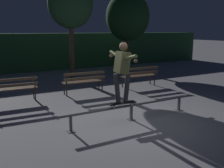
# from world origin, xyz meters

# --- Properties ---
(ground_plane) EXTENTS (90.00, 90.00, 0.00)m
(ground_plane) POSITION_xyz_m (0.00, 0.00, 0.00)
(ground_plane) COLOR gray
(hedge_backdrop) EXTENTS (24.00, 1.20, 2.17)m
(hedge_backdrop) POSITION_xyz_m (0.00, 10.18, 1.08)
(hedge_backdrop) COLOR #2D5B33
(hedge_backdrop) RESTS_ON ground
(grind_rail) EXTENTS (4.02, 0.18, 0.43)m
(grind_rail) POSITION_xyz_m (0.00, 0.19, 0.33)
(grind_rail) COLOR slate
(grind_rail) RESTS_ON ground
(skateboard) EXTENTS (0.79, 0.25, 0.09)m
(skateboard) POSITION_xyz_m (-0.30, 0.19, 0.50)
(skateboard) COLOR black
(skateboard) RESTS_ON grind_rail
(skateboarder) EXTENTS (0.62, 1.41, 1.56)m
(skateboarder) POSITION_xyz_m (-0.29, 0.19, 1.44)
(skateboarder) COLOR black
(skateboarder) RESTS_ON skateboard
(park_bench_leftmost) EXTENTS (1.62, 0.49, 0.88)m
(park_bench_leftmost) POSITION_xyz_m (-2.53, 3.44, 0.54)
(park_bench_leftmost) COLOR #282623
(park_bench_leftmost) RESTS_ON ground
(park_bench_left_center) EXTENTS (1.62, 0.49, 0.88)m
(park_bench_left_center) POSITION_xyz_m (0.01, 3.44, 0.54)
(park_bench_left_center) COLOR #282623
(park_bench_left_center) RESTS_ON ground
(park_bench_right_center) EXTENTS (1.62, 0.49, 0.88)m
(park_bench_right_center) POSITION_xyz_m (2.55, 3.44, 0.54)
(park_bench_right_center) COLOR #282623
(park_bench_right_center) RESTS_ON ground
(tree_behind_benches) EXTENTS (2.09, 2.09, 4.72)m
(tree_behind_benches) POSITION_xyz_m (0.65, 6.41, 3.54)
(tree_behind_benches) COLOR brown
(tree_behind_benches) RESTS_ON ground
(tree_far_right) EXTENTS (2.48, 2.48, 4.47)m
(tree_far_right) POSITION_xyz_m (4.42, 7.42, 3.10)
(tree_far_right) COLOR brown
(tree_far_right) RESTS_ON ground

